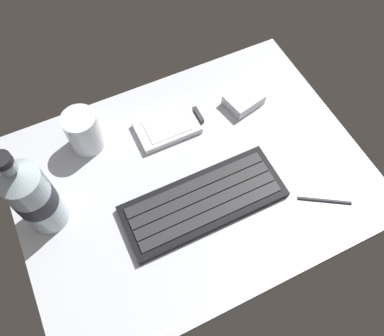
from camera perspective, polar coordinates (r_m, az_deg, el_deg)
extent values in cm
cube|color=silver|center=(73.50, 0.00, -1.49)|extent=(64.00, 48.00, 2.00)
cube|color=silver|center=(66.01, 9.24, -17.44)|extent=(64.00, 1.20, 0.80)
cube|color=black|center=(69.61, 1.66, -4.92)|extent=(29.00, 11.00, 1.40)
cube|color=#28282B|center=(70.07, 0.48, -2.41)|extent=(26.68, 2.00, 0.30)
cube|color=#28282B|center=(69.23, 1.27, -3.88)|extent=(26.68, 2.00, 0.30)
cube|color=#28282B|center=(68.46, 2.09, -5.39)|extent=(26.68, 2.00, 0.30)
cube|color=#28282B|center=(67.74, 2.93, -6.93)|extent=(26.68, 2.00, 0.30)
cube|color=silver|center=(77.60, -3.36, 6.07)|extent=(12.04, 7.66, 1.40)
cube|color=silver|center=(76.99, -3.39, 6.38)|extent=(8.43, 5.97, 0.10)
cube|color=#333338|center=(79.10, 0.91, 7.74)|extent=(0.82, 3.80, 1.12)
cylinder|color=silver|center=(75.27, -15.54, 5.16)|extent=(6.40, 6.40, 8.50)
cylinder|color=brown|center=(76.06, -15.37, 4.75)|extent=(5.50, 5.50, 6.12)
cylinder|color=silver|center=(67.07, -21.84, -4.33)|extent=(6.60, 6.60, 15.00)
cone|color=silver|center=(59.70, -24.63, -0.78)|extent=(6.60, 6.60, 2.80)
cylinder|color=silver|center=(57.86, -25.46, 0.29)|extent=(2.51, 2.51, 1.80)
cylinder|color=black|center=(56.68, -26.03, 1.02)|extent=(2.77, 2.77, 1.20)
cylinder|color=#2D2D38|center=(66.43, -22.05, -4.06)|extent=(6.73, 6.73, 3.80)
cube|color=silver|center=(81.46, 7.52, 9.83)|extent=(8.05, 6.99, 2.40)
cylinder|color=#26262B|center=(74.01, 18.82, -4.46)|extent=(8.45, 5.59, 0.70)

